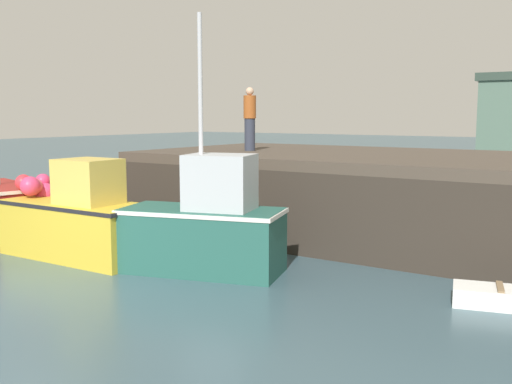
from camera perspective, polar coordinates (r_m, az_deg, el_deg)
name	(u,v)px	position (r m, az deg, el deg)	size (l,w,h in m)	color
ground	(2,296)	(11.44, -23.12, -9.09)	(120.00, 160.00, 0.10)	#38515B
pier	(358,171)	(14.97, 9.68, 1.98)	(11.63, 6.25, 2.10)	#473D33
fishing_boat_near_left	(0,210)	(16.20, -23.27, -1.55)	(3.22, 2.02, 4.55)	maroon
fishing_boat_near_right	(76,219)	(13.46, -16.82, -2.50)	(3.60, 1.45, 2.16)	gold
fishing_boat_mid	(205,228)	(11.72, -4.86, -3.42)	(3.42, 2.20, 4.98)	#23564C
rowboat	(500,297)	(10.53, 22.24, -9.29)	(1.56, 1.02, 0.35)	white
dockworker	(250,119)	(16.39, -0.60, 6.99)	(0.34, 0.34, 1.72)	#2D3342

